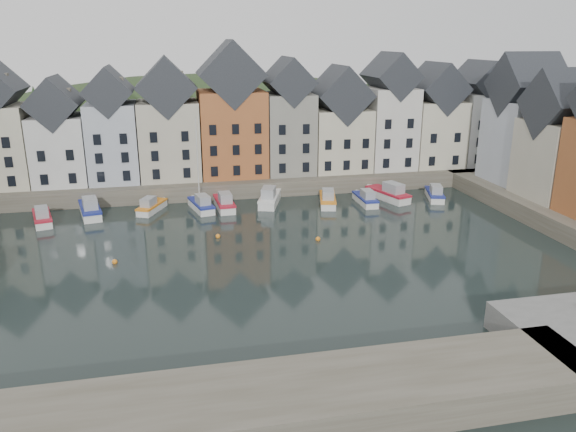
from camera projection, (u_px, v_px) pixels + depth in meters
name	position (u px, v px, depth m)	size (l,w,h in m)	color
ground	(269.00, 263.00, 51.89)	(260.00, 260.00, 0.00)	black
far_quay	(231.00, 178.00, 79.54)	(90.00, 16.00, 2.00)	#4F4A3C
near_wall	(156.00, 420.00, 29.09)	(50.00, 6.00, 2.00)	#4F4A3C
hillside	(219.00, 241.00, 109.51)	(153.60, 70.40, 64.00)	#24381C
far_terrace	(255.00, 123.00, 75.94)	(72.37, 8.16, 17.78)	beige
right_terrace	(566.00, 139.00, 63.95)	(8.30, 24.25, 16.36)	#ACB3BE
mooring_buoys	(220.00, 245.00, 56.01)	(20.50, 5.50, 0.50)	orange
boat_a	(42.00, 218.00, 62.91)	(3.16, 6.08, 2.23)	silver
boat_b	(90.00, 209.00, 65.53)	(3.42, 7.01, 2.58)	silver
boat_c	(151.00, 207.00, 67.18)	(3.76, 5.64, 2.08)	silver
boat_d	(201.00, 204.00, 67.64)	(3.07, 6.13, 11.23)	silver
boat_e	(224.00, 203.00, 68.26)	(2.24, 6.27, 2.37)	silver
boat_f	(270.00, 198.00, 70.12)	(4.10, 7.04, 2.58)	silver
boat_g	(328.00, 199.00, 69.88)	(3.27, 6.33, 2.33)	silver
boat_h	(366.00, 199.00, 70.30)	(1.78, 5.59, 2.14)	silver
boat_i	(389.00, 194.00, 72.05)	(4.08, 7.14, 2.62)	silver
boat_j	(435.00, 194.00, 72.37)	(3.43, 6.03, 2.21)	silver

